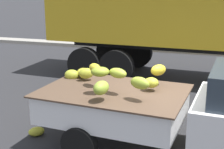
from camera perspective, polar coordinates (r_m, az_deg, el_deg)
ground at (r=6.39m, az=9.97°, el=-12.57°), size 220.00×220.00×0.00m
curb_strip at (r=15.40m, az=15.07°, el=3.93°), size 80.00×0.80×0.16m
pickup_truck at (r=5.75m, az=17.78°, el=-6.66°), size 4.80×2.17×1.70m
fallen_banana_bunch_near_tailgate at (r=6.91m, az=-13.07°, el=-9.68°), size 0.39×0.39×0.18m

